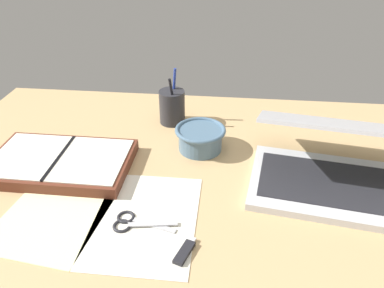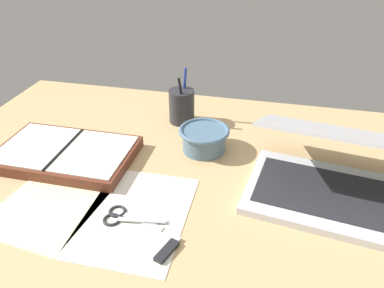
{
  "view_description": "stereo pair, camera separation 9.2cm",
  "coord_description": "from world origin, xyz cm",
  "px_view_note": "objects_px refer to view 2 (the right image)",
  "views": [
    {
      "loc": [
        8.6,
        -71.15,
        57.99
      ],
      "look_at": [
        0.33,
        6.63,
        9.0
      ],
      "focal_mm": 35.0,
      "sensor_mm": 36.0,
      "label": 1
    },
    {
      "loc": [
        17.7,
        -69.64,
        57.99
      ],
      "look_at": [
        0.33,
        6.63,
        9.0
      ],
      "focal_mm": 35.0,
      "sensor_mm": 36.0,
      "label": 2
    }
  ],
  "objects_px": {
    "pen_cup": "(182,106)",
    "bowl": "(204,138)",
    "laptop": "(328,173)",
    "planner": "(66,154)",
    "scissors": "(122,217)"
  },
  "relations": [
    {
      "from": "pen_cup",
      "to": "bowl",
      "type": "bearing_deg",
      "value": -55.78
    },
    {
      "from": "laptop",
      "to": "bowl",
      "type": "relative_size",
      "value": 2.8
    },
    {
      "from": "pen_cup",
      "to": "planner",
      "type": "relative_size",
      "value": 0.47
    },
    {
      "from": "scissors",
      "to": "planner",
      "type": "bearing_deg",
      "value": 145.0
    },
    {
      "from": "pen_cup",
      "to": "planner",
      "type": "xyz_separation_m",
      "value": [
        -0.25,
        -0.27,
        -0.04
      ]
    },
    {
      "from": "pen_cup",
      "to": "scissors",
      "type": "height_order",
      "value": "pen_cup"
    },
    {
      "from": "laptop",
      "to": "scissors",
      "type": "relative_size",
      "value": 2.85
    },
    {
      "from": "planner",
      "to": "pen_cup",
      "type": "bearing_deg",
      "value": 47.92
    },
    {
      "from": "planner",
      "to": "scissors",
      "type": "xyz_separation_m",
      "value": [
        0.23,
        -0.18,
        -0.01
      ]
    },
    {
      "from": "pen_cup",
      "to": "laptop",
      "type": "bearing_deg",
      "value": -32.44
    },
    {
      "from": "bowl",
      "to": "scissors",
      "type": "distance_m",
      "value": 0.33
    },
    {
      "from": "bowl",
      "to": "pen_cup",
      "type": "height_order",
      "value": "pen_cup"
    },
    {
      "from": "bowl",
      "to": "planner",
      "type": "xyz_separation_m",
      "value": [
        -0.35,
        -0.13,
        -0.02
      ]
    },
    {
      "from": "planner",
      "to": "scissors",
      "type": "height_order",
      "value": "planner"
    },
    {
      "from": "bowl",
      "to": "scissors",
      "type": "relative_size",
      "value": 1.02
    }
  ]
}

